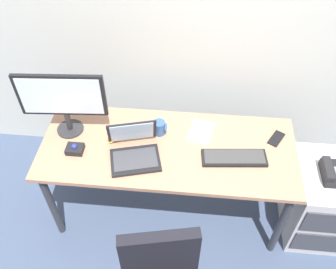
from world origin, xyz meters
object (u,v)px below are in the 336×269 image
(paper_notepad, at_px, (201,131))
(banana, at_px, (120,135))
(desk_phone, at_px, (335,173))
(laptop, at_px, (134,150))
(trackball_mouse, at_px, (75,149))
(file_cabinet, at_px, (319,201))
(keyboard, at_px, (234,158))
(coffee_mug, at_px, (160,128))
(monitor_main, at_px, (62,99))
(cell_phone, at_px, (276,139))

(paper_notepad, bearing_deg, banana, -170.02)
(desk_phone, xyz_separation_m, laptop, (-1.28, -0.03, 0.12))
(laptop, bearing_deg, trackball_mouse, -179.50)
(file_cabinet, xyz_separation_m, keyboard, (-0.66, -0.02, 0.42))
(trackball_mouse, height_order, coffee_mug, coffee_mug)
(monitor_main, height_order, coffee_mug, monitor_main)
(coffee_mug, xyz_separation_m, paper_notepad, (0.28, 0.03, -0.04))
(file_cabinet, height_order, trackball_mouse, trackball_mouse)
(laptop, bearing_deg, paper_notepad, 30.42)
(banana, bearing_deg, desk_phone, -4.99)
(coffee_mug, distance_m, paper_notepad, 0.28)
(desk_phone, relative_size, monitor_main, 0.36)
(trackball_mouse, distance_m, banana, 0.31)
(keyboard, relative_size, coffee_mug, 4.21)
(laptop, height_order, paper_notepad, laptop)
(desk_phone, distance_m, laptop, 1.29)
(file_cabinet, xyz_separation_m, paper_notepad, (-0.87, 0.20, 0.41))
(monitor_main, height_order, banana, monitor_main)
(monitor_main, xyz_separation_m, paper_notepad, (0.89, 0.06, -0.27))
(laptop, distance_m, coffee_mug, 0.25)
(file_cabinet, height_order, keyboard, keyboard)
(desk_phone, bearing_deg, cell_phone, 150.87)
(monitor_main, bearing_deg, keyboard, -7.99)
(file_cabinet, distance_m, banana, 1.48)
(laptop, xyz_separation_m, coffee_mug, (0.14, 0.21, -0.00))
(file_cabinet, relative_size, cell_phone, 4.37)
(file_cabinet, bearing_deg, paper_notepad, 167.02)
(desk_phone, height_order, paper_notepad, paper_notepad)
(trackball_mouse, relative_size, cell_phone, 0.77)
(cell_phone, bearing_deg, monitor_main, -147.34)
(monitor_main, xyz_separation_m, keyboard, (1.11, -0.16, -0.27))
(file_cabinet, relative_size, coffee_mug, 6.20)
(desk_phone, height_order, monitor_main, monitor_main)
(file_cabinet, distance_m, paper_notepad, 0.99)
(keyboard, xyz_separation_m, laptop, (-0.64, -0.03, 0.04))
(file_cabinet, relative_size, keyboard, 1.47)
(monitor_main, relative_size, coffee_mug, 5.59)
(trackball_mouse, xyz_separation_m, coffee_mug, (0.53, 0.22, 0.03))
(keyboard, distance_m, trackball_mouse, 1.02)
(laptop, bearing_deg, cell_phone, 13.92)
(coffee_mug, bearing_deg, keyboard, -20.44)
(monitor_main, distance_m, banana, 0.44)
(desk_phone, height_order, cell_phone, cell_phone)
(monitor_main, bearing_deg, banana, -5.38)
(trackball_mouse, bearing_deg, coffee_mug, 22.30)
(laptop, bearing_deg, file_cabinet, 1.95)
(desk_phone, bearing_deg, laptop, -178.77)
(desk_phone, bearing_deg, monitor_main, 174.93)
(file_cabinet, xyz_separation_m, laptop, (-1.29, -0.04, 0.46))
(trackball_mouse, distance_m, coffee_mug, 0.57)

